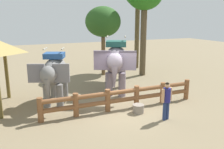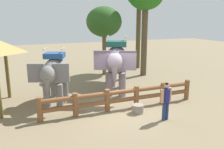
# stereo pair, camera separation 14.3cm
# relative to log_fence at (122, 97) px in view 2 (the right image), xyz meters

# --- Properties ---
(ground_plane) EXTENTS (60.00, 60.00, 0.00)m
(ground_plane) POSITION_rel_log_fence_xyz_m (0.00, 0.06, -0.60)
(ground_plane) COLOR #807053
(log_fence) EXTENTS (7.67, 0.32, 1.05)m
(log_fence) POSITION_rel_log_fence_xyz_m (0.00, 0.00, 0.00)
(log_fence) COLOR brown
(log_fence) RESTS_ON ground
(elephant_near_left) EXTENTS (2.36, 3.28, 2.75)m
(elephant_near_left) POSITION_rel_log_fence_xyz_m (-2.71, 2.08, 0.94)
(elephant_near_left) COLOR slate
(elephant_near_left) RESTS_ON ground
(elephant_center) EXTENTS (2.93, 3.77, 3.20)m
(elephant_center) POSITION_rel_log_fence_xyz_m (0.77, 2.45, 1.20)
(elephant_center) COLOR slate
(elephant_center) RESTS_ON ground
(tourist_woman_in_black) EXTENTS (0.57, 0.37, 1.63)m
(tourist_woman_in_black) POSITION_rel_log_fence_xyz_m (1.15, -1.79, 0.34)
(tourist_woman_in_black) COLOR navy
(tourist_woman_in_black) RESTS_ON ground
(tree_back_center) EXTENTS (2.55, 2.55, 4.98)m
(tree_back_center) POSITION_rel_log_fence_xyz_m (1.72, 6.80, 3.26)
(tree_back_center) COLOR brown
(tree_back_center) RESTS_ON ground
(feed_bucket) EXTENTS (0.52, 0.52, 0.38)m
(feed_bucket) POSITION_rel_log_fence_xyz_m (0.47, -0.67, -0.41)
(feed_bucket) COLOR gray
(feed_bucket) RESTS_ON ground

